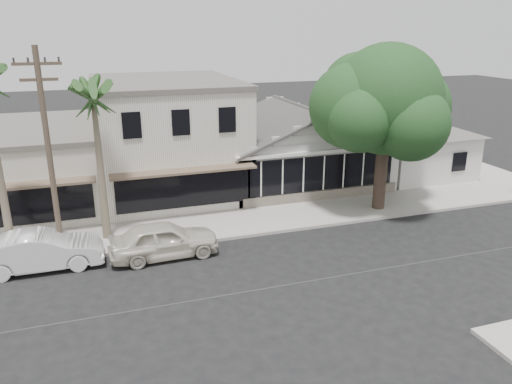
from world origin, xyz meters
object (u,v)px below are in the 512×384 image
object	(u,v)px
utility_pole	(49,153)
shade_tree	(383,102)
car_0	(164,240)
car_1	(41,251)

from	to	relation	value
utility_pole	shade_tree	xyz separation A→B (m)	(16.26, 1.30, 1.11)
utility_pole	car_0	world-z (taller)	utility_pole
utility_pole	car_1	size ratio (longest dim) A/B	1.82
car_0	car_1	world-z (taller)	car_1
utility_pole	shade_tree	size ratio (longest dim) A/B	1.00
car_0	shade_tree	size ratio (longest dim) A/B	0.53
car_0	car_1	distance (m)	5.02
car_1	car_0	bearing A→B (deg)	-94.91
car_1	utility_pole	bearing A→B (deg)	-49.05
car_1	shade_tree	distance (m)	17.85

